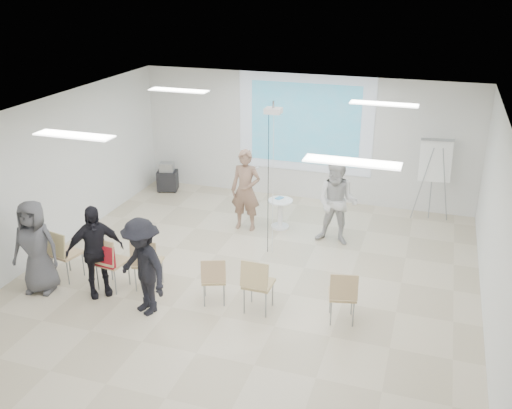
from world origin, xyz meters
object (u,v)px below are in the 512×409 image
(laptop, at_px, (149,260))
(audience_mid, at_px, (142,261))
(av_cart, at_px, (168,178))
(audience_left, at_px, (94,245))
(chair_right_far, at_px, (343,293))
(player_right, at_px, (337,198))
(pedestal_table, at_px, (280,212))
(chair_left_inner, at_px, (146,260))
(chair_left_mid, at_px, (108,259))
(player_left, at_px, (246,185))
(audience_outer, at_px, (35,242))
(chair_center, at_px, (214,277))
(flipchart_easel, at_px, (435,161))
(chair_right_inner, at_px, (257,281))
(chair_far_left, at_px, (62,251))

(laptop, height_order, audience_mid, audience_mid)
(av_cart, bearing_deg, audience_left, -92.53)
(chair_right_far, xyz_separation_m, av_cart, (-5.22, 4.46, -0.20))
(player_right, bearing_deg, chair_right_far, -72.99)
(pedestal_table, bearing_deg, chair_left_inner, -114.63)
(chair_left_mid, bearing_deg, audience_left, -116.81)
(player_left, xyz_separation_m, audience_outer, (-2.54, -3.54, -0.06))
(player_left, height_order, audience_mid, player_left)
(player_left, relative_size, chair_left_mid, 1.97)
(chair_left_mid, xyz_separation_m, chair_center, (1.88, 0.14, -0.09))
(player_left, bearing_deg, audience_left, -115.95)
(player_right, height_order, laptop, player_right)
(player_right, bearing_deg, pedestal_table, 168.39)
(audience_mid, relative_size, flipchart_easel, 1.00)
(flipchart_easel, distance_m, av_cart, 6.44)
(chair_center, bearing_deg, audience_mid, -170.56)
(chair_center, bearing_deg, chair_left_mid, 163.43)
(pedestal_table, distance_m, audience_left, 4.26)
(chair_left_mid, xyz_separation_m, chair_left_inner, (0.62, 0.20, -0.02))
(audience_mid, bearing_deg, av_cart, 140.08)
(chair_right_inner, bearing_deg, audience_left, -173.48)
(player_left, height_order, chair_left_mid, player_left)
(pedestal_table, height_order, chair_right_far, chair_right_far)
(audience_outer, distance_m, flipchart_easel, 8.20)
(chair_center, xyz_separation_m, audience_mid, (-0.97, -0.57, 0.42))
(flipchart_easel, bearing_deg, chair_far_left, -149.84)
(player_left, xyz_separation_m, laptop, (-0.80, -2.85, -0.47))
(pedestal_table, height_order, audience_left, audience_left)
(laptop, bearing_deg, chair_left_inner, 88.09)
(chair_left_inner, height_order, laptop, chair_left_inner)
(chair_far_left, distance_m, chair_left_mid, 0.96)
(chair_left_mid, bearing_deg, chair_right_far, 10.34)
(chair_left_mid, height_order, laptop, chair_left_mid)
(chair_right_far, bearing_deg, chair_center, 169.85)
(pedestal_table, xyz_separation_m, chair_right_far, (1.91, -3.18, 0.17))
(player_right, xyz_separation_m, audience_outer, (-4.50, -3.44, -0.04))
(chair_left_mid, xyz_separation_m, audience_left, (-0.12, -0.18, 0.34))
(chair_far_left, distance_m, chair_center, 2.85)
(pedestal_table, bearing_deg, chair_right_inner, -80.60)
(av_cart, bearing_deg, audience_outer, -104.30)
(player_right, distance_m, laptop, 3.92)
(chair_left_inner, xyz_separation_m, av_cart, (-1.83, 4.50, -0.24))
(chair_left_mid, xyz_separation_m, audience_mid, (0.91, -0.43, 0.34))
(laptop, distance_m, flipchart_easel, 6.49)
(player_right, distance_m, flipchart_easel, 2.57)
(chair_left_inner, xyz_separation_m, chair_right_far, (3.38, 0.04, -0.03))
(chair_far_left, height_order, audience_outer, audience_outer)
(chair_right_far, relative_size, laptop, 2.57)
(pedestal_table, distance_m, av_cart, 3.55)
(chair_center, bearing_deg, av_cart, 103.48)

